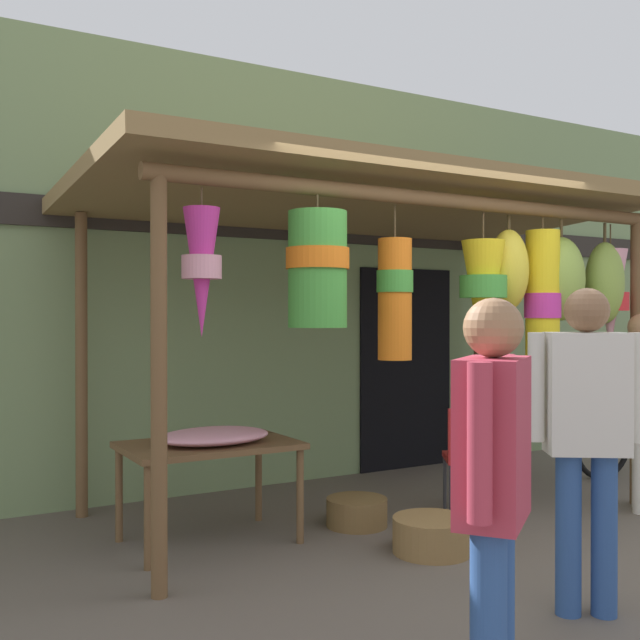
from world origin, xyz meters
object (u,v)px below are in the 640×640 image
Objects in this scene: display_table at (209,453)px; flower_heap_on_table at (216,436)px; folding_chair at (473,452)px; shopper_by_bananas at (493,480)px; wicker_basket_spare at (432,535)px; wicker_basket_by_table at (357,512)px; vendor_in_orange at (587,422)px.

display_table is 1.49× the size of flower_heap_on_table.
shopper_by_bananas reaches higher than folding_chair.
folding_chair is 3.02m from shopper_by_bananas.
wicker_basket_spare is 0.31× the size of shopper_by_bananas.
display_table is at bearing 111.00° from flower_heap_on_table.
shopper_by_bananas is (-1.06, -2.53, 0.84)m from wicker_basket_by_table.
vendor_in_orange reaches higher than flower_heap_on_table.
shopper_by_bananas is at bearing -89.54° from display_table.
folding_chair is 1.66× the size of wicker_basket_spare.
folding_chair is 0.50× the size of vendor_in_orange.
flower_heap_on_table is 1.56m from wicker_basket_spare.
folding_chair is at bearing -12.50° from display_table.
wicker_basket_by_table is at bearing 94.13° from vendor_in_orange.
display_table is at bearing 90.46° from shopper_by_bananas.
vendor_in_orange is at bearing -113.69° from folding_chair.
flower_heap_on_table is at bearing 120.17° from vendor_in_orange.
flower_heap_on_table is at bearing -69.00° from display_table.
shopper_by_bananas reaches higher than wicker_basket_by_table.
shopper_by_bananas is at bearing -112.62° from wicker_basket_by_table.
flower_heap_on_table is 1.98m from folding_chair.
display_table is 2.58× the size of wicker_basket_by_table.
vendor_in_orange reaches higher than wicker_basket_spare.
display_table reaches higher than wicker_basket_spare.
display_table reaches higher than wicker_basket_by_table.
wicker_basket_by_table is 0.26× the size of vendor_in_orange.
folding_chair is 1.01m from wicker_basket_spare.
folding_chair is at bearing 66.31° from vendor_in_orange.
wicker_basket_by_table is 2.87m from shopper_by_bananas.
vendor_in_orange is (1.19, -2.05, 0.26)m from flower_heap_on_table.
display_table is 1.20m from wicker_basket_by_table.
wicker_basket_by_table is at bearing 96.41° from wicker_basket_spare.
vendor_in_orange is (0.14, -1.94, 0.89)m from wicker_basket_by_table.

